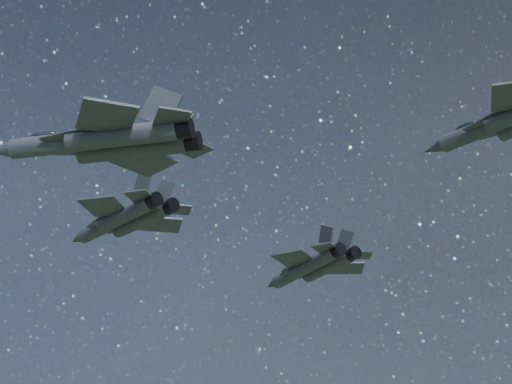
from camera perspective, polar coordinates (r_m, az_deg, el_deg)
The scene contains 3 objects.
jet_lead at distance 78.75m, azimuth -9.46°, elevation -1.88°, with size 17.40×11.96×4.37m.
jet_left at distance 76.98m, azimuth 4.21°, elevation -5.35°, with size 14.88×9.74×3.84m.
jet_right at distance 53.22m, azimuth -10.58°, elevation 3.69°, with size 15.79×10.45×4.03m.
Camera 1 is at (33.64, -52.04, 113.38)m, focal length 55.00 mm.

